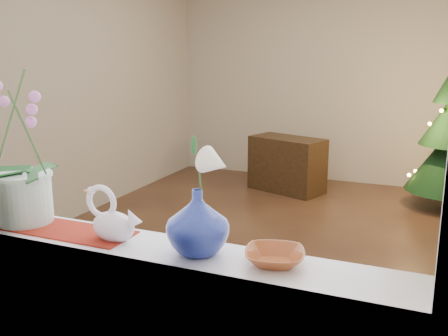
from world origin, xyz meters
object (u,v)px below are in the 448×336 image
(side_table, at_px, (287,164))
(amber_dish, at_px, (275,258))
(swan, at_px, (113,215))
(blue_vase, at_px, (198,217))
(orchid_pot, at_px, (19,140))
(paperweight, at_px, (191,247))

(side_table, bearing_deg, amber_dish, -55.30)
(swan, relative_size, blue_vase, 0.88)
(orchid_pot, distance_m, paperweight, 0.85)
(paperweight, height_order, side_table, paperweight)
(swan, bearing_deg, blue_vase, -16.08)
(paperweight, bearing_deg, side_table, 101.21)
(orchid_pot, xyz_separation_m, blue_vase, (0.80, -0.01, -0.22))
(amber_dish, bearing_deg, orchid_pot, -179.67)
(orchid_pot, xyz_separation_m, side_table, (-0.03, 4.12, -0.95))
(amber_dish, relative_size, side_table, 0.20)
(swan, bearing_deg, amber_dish, -15.90)
(blue_vase, bearing_deg, amber_dish, 2.91)
(amber_dish, bearing_deg, blue_vase, -177.09)
(blue_vase, bearing_deg, orchid_pot, 179.43)
(orchid_pot, relative_size, swan, 2.98)
(paperweight, xyz_separation_m, amber_dish, (0.29, 0.04, -0.01))
(amber_dish, distance_m, side_table, 4.31)
(swan, height_order, paperweight, swan)
(swan, distance_m, side_table, 4.23)
(orchid_pot, distance_m, side_table, 4.23)
(paperweight, distance_m, amber_dish, 0.30)
(paperweight, bearing_deg, amber_dish, 8.60)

